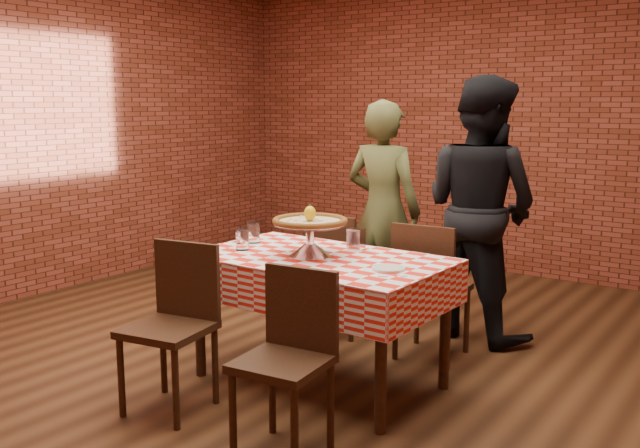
# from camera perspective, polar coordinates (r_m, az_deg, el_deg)

# --- Properties ---
(ground) EXTENTS (6.00, 6.00, 0.00)m
(ground) POSITION_cam_1_polar(r_m,az_deg,el_deg) (4.64, -1.63, -10.75)
(ground) COLOR black
(ground) RESTS_ON ground
(back_wall) EXTENTS (5.50, 0.00, 5.50)m
(back_wall) POSITION_cam_1_polar(r_m,az_deg,el_deg) (6.98, 13.35, 8.11)
(back_wall) COLOR maroon
(back_wall) RESTS_ON ground
(table) EXTENTS (1.45, 0.89, 0.75)m
(table) POSITION_cam_1_polar(r_m,az_deg,el_deg) (4.15, -0.04, -7.82)
(table) COLOR #3C2211
(table) RESTS_ON ground
(tablecloth) EXTENTS (1.49, 0.93, 0.25)m
(tablecloth) POSITION_cam_1_polar(r_m,az_deg,el_deg) (4.07, -0.04, -4.34)
(tablecloth) COLOR red
(tablecloth) RESTS_ON table
(pizza_stand) EXTENTS (0.48, 0.48, 0.19)m
(pizza_stand) POSITION_cam_1_polar(r_m,az_deg,el_deg) (4.05, -0.81, -1.26)
(pizza_stand) COLOR silver
(pizza_stand) RESTS_ON tablecloth
(pizza) EXTENTS (0.48, 0.48, 0.03)m
(pizza) POSITION_cam_1_polar(r_m,az_deg,el_deg) (4.03, -0.82, 0.16)
(pizza) COLOR #CBBB8D
(pizza) RESTS_ON pizza_stand
(lemon) EXTENTS (0.08, 0.08, 0.09)m
(lemon) POSITION_cam_1_polar(r_m,az_deg,el_deg) (4.02, -0.82, 0.86)
(lemon) COLOR yellow
(lemon) RESTS_ON pizza
(water_glass_left) EXTENTS (0.08, 0.08, 0.12)m
(water_glass_left) POSITION_cam_1_polar(r_m,az_deg,el_deg) (4.24, -6.31, -1.27)
(water_glass_left) COLOR white
(water_glass_left) RESTS_ON tablecloth
(water_glass_right) EXTENTS (0.08, 0.08, 0.12)m
(water_glass_right) POSITION_cam_1_polar(r_m,az_deg,el_deg) (4.44, -5.42, -0.74)
(water_glass_right) COLOR white
(water_glass_right) RESTS_ON tablecloth
(side_plate) EXTENTS (0.18, 0.18, 0.01)m
(side_plate) POSITION_cam_1_polar(r_m,az_deg,el_deg) (3.75, 5.56, -3.60)
(side_plate) COLOR white
(side_plate) RESTS_ON tablecloth
(sweetener_packet_a) EXTENTS (0.06, 0.06, 0.00)m
(sweetener_packet_a) POSITION_cam_1_polar(r_m,az_deg,el_deg) (3.61, 5.10, -4.20)
(sweetener_packet_a) COLOR white
(sweetener_packet_a) RESTS_ON tablecloth
(sweetener_packet_b) EXTENTS (0.06, 0.05, 0.00)m
(sweetener_packet_b) POSITION_cam_1_polar(r_m,az_deg,el_deg) (3.63, 6.65, -4.15)
(sweetener_packet_b) COLOR white
(sweetener_packet_b) RESTS_ON tablecloth
(condiment_caddy) EXTENTS (0.09, 0.08, 0.13)m
(condiment_caddy) POSITION_cam_1_polar(r_m,az_deg,el_deg) (4.23, 2.94, -1.23)
(condiment_caddy) COLOR silver
(condiment_caddy) RESTS_ON tablecloth
(chair_near_left) EXTENTS (0.47, 0.47, 0.89)m
(chair_near_left) POSITION_cam_1_polar(r_m,az_deg,el_deg) (3.84, -12.25, -8.42)
(chair_near_left) COLOR #3C2211
(chair_near_left) RESTS_ON ground
(chair_near_right) EXTENTS (0.43, 0.43, 0.87)m
(chair_near_right) POSITION_cam_1_polar(r_m,az_deg,el_deg) (3.30, -3.08, -11.48)
(chair_near_right) COLOR #3C2211
(chair_near_right) RESTS_ON ground
(chair_far_left) EXTENTS (0.45, 0.45, 0.87)m
(chair_far_left) POSITION_cam_1_polar(r_m,az_deg,el_deg) (5.02, 1.58, -3.97)
(chair_far_left) COLOR #3C2211
(chair_far_left) RESTS_ON ground
(chair_far_right) EXTENTS (0.44, 0.44, 0.89)m
(chair_far_right) POSITION_cam_1_polar(r_m,az_deg,el_deg) (4.60, 9.10, -5.25)
(chair_far_right) COLOR #3C2211
(chair_far_right) RESTS_ON ground
(diner_olive) EXTENTS (0.61, 0.41, 1.65)m
(diner_olive) POSITION_cam_1_polar(r_m,az_deg,el_deg) (5.31, 5.14, 1.07)
(diner_olive) COLOR #4A4D28
(diner_olive) RESTS_ON ground
(diner_black) EXTENTS (1.02, 0.88, 1.81)m
(diner_black) POSITION_cam_1_polar(r_m,az_deg,el_deg) (4.99, 12.83, 1.23)
(diner_black) COLOR black
(diner_black) RESTS_ON ground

